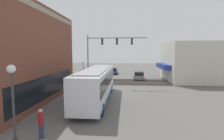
# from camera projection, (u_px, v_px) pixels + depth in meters

# --- Properties ---
(ground_plane) EXTENTS (120.00, 120.00, 0.00)m
(ground_plane) POSITION_uv_depth(u_px,v_px,m) (124.00, 92.00, 22.35)
(ground_plane) COLOR #605E5B
(shop_building) EXTENTS (11.07, 9.67, 6.79)m
(shop_building) POSITION_uv_depth(u_px,v_px,m) (190.00, 62.00, 31.28)
(shop_building) COLOR beige
(shop_building) RESTS_ON ground
(city_bus) EXTENTS (12.32, 2.59, 3.41)m
(city_bus) POSITION_uv_depth(u_px,v_px,m) (97.00, 83.00, 18.26)
(city_bus) COLOR silver
(city_bus) RESTS_ON ground
(traffic_signal_gantry) EXTENTS (0.42, 8.89, 7.61)m
(traffic_signal_gantry) POSITION_uv_depth(u_px,v_px,m) (105.00, 48.00, 26.08)
(traffic_signal_gantry) COLOR gray
(traffic_signal_gantry) RESTS_ON ground
(crossing_signal) EXTENTS (1.41, 1.18, 3.81)m
(crossing_signal) POSITION_uv_depth(u_px,v_px,m) (83.00, 71.00, 26.12)
(crossing_signal) COLOR gray
(crossing_signal) RESTS_ON ground
(streetlamp) EXTENTS (0.44, 0.44, 4.46)m
(streetlamp) POSITION_uv_depth(u_px,v_px,m) (13.00, 99.00, 9.12)
(streetlamp) COLOR #38383A
(streetlamp) RESTS_ON ground
(rail_track_near) EXTENTS (2.60, 60.00, 0.15)m
(rail_track_near) POSITION_uv_depth(u_px,v_px,m) (124.00, 84.00, 28.29)
(rail_track_near) COLOR #332D28
(rail_track_near) RESTS_ON ground
(rail_track_far) EXTENTS (2.60, 60.00, 0.15)m
(rail_track_far) POSITION_uv_depth(u_px,v_px,m) (125.00, 80.00, 31.47)
(rail_track_far) COLOR #332D28
(rail_track_far) RESTS_ON ground
(parked_car_grey) EXTENTS (4.49, 1.82, 1.50)m
(parked_car_grey) POSITION_uv_depth(u_px,v_px,m) (139.00, 76.00, 32.81)
(parked_car_grey) COLOR slate
(parked_car_grey) RESTS_ON ground
(parked_car_blue) EXTENTS (4.87, 1.82, 1.46)m
(parked_car_blue) POSITION_uv_depth(u_px,v_px,m) (113.00, 71.00, 41.35)
(parked_car_blue) COLOR navy
(parked_car_blue) RESTS_ON ground
(pedestrian_by_lamp) EXTENTS (0.34, 0.34, 1.78)m
(pedestrian_by_lamp) POSITION_uv_depth(u_px,v_px,m) (41.00, 123.00, 10.30)
(pedestrian_by_lamp) COLOR #2D3351
(pedestrian_by_lamp) RESTS_ON ground
(pedestrian_at_crossing) EXTENTS (0.34, 0.34, 1.64)m
(pedestrian_at_crossing) POSITION_uv_depth(u_px,v_px,m) (90.00, 80.00, 26.73)
(pedestrian_at_crossing) COLOR black
(pedestrian_at_crossing) RESTS_ON ground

